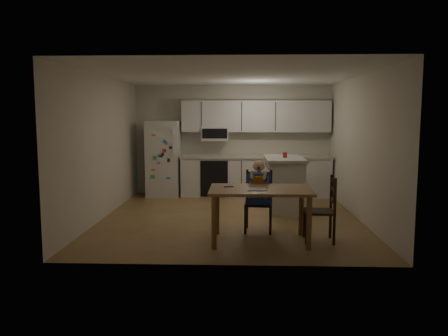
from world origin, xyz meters
name	(u,v)px	position (x,y,z in m)	size (l,w,h in m)	color
room	(231,146)	(0.00, 0.48, 1.25)	(4.52, 5.01, 2.51)	olive
refrigerator	(164,159)	(-1.55, 2.15, 0.85)	(0.72, 0.70, 1.70)	silver
kitchen_run	(254,157)	(0.50, 2.24, 0.88)	(3.37, 0.62, 2.15)	silver
kitchen_island	(284,183)	(1.03, 0.76, 0.51)	(0.72, 1.38, 1.02)	silver
red_cup	(285,155)	(1.03, 0.70, 1.07)	(0.08, 0.08, 0.10)	red
dining_table	(260,196)	(0.47, -1.47, 0.67)	(1.45, 0.93, 0.78)	brown
napkin	(257,189)	(0.42, -1.57, 0.78)	(0.27, 0.23, 0.01)	silver
toddler_spoon	(228,187)	(0.00, -1.36, 0.78)	(0.02, 0.02, 0.12)	blue
chair_booster	(259,188)	(0.47, -0.85, 0.68)	(0.45, 0.45, 1.12)	black
chair_side	(326,205)	(1.41, -1.42, 0.54)	(0.45, 0.45, 0.95)	black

